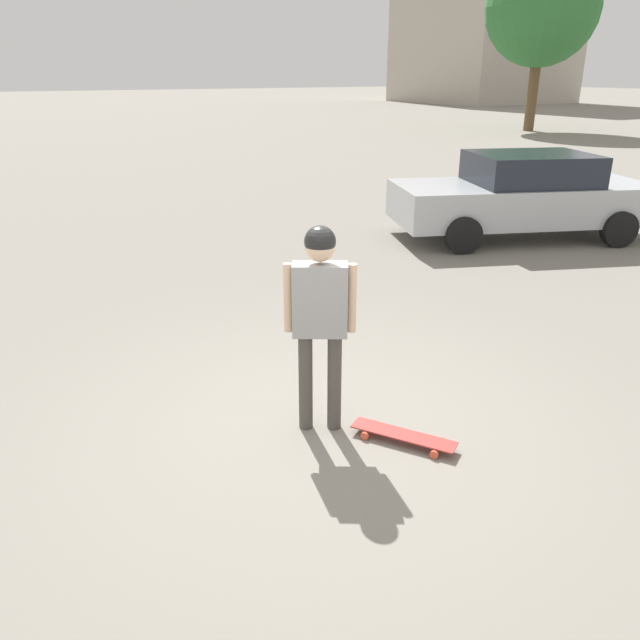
{
  "coord_description": "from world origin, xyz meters",
  "views": [
    {
      "loc": [
        -4.1,
        2.38,
        2.91
      ],
      "look_at": [
        0.0,
        0.0,
        1.01
      ],
      "focal_mm": 35.0,
      "sensor_mm": 36.0,
      "label": 1
    }
  ],
  "objects": [
    {
      "name": "tree_distant",
      "position": [
        20.01,
        -24.37,
        5.83
      ],
      "size": [
        5.58,
        5.58,
        8.65
      ],
      "color": "brown",
      "rests_on": "ground_plane"
    },
    {
      "name": "ground_plane",
      "position": [
        0.0,
        0.0,
        0.0
      ],
      "size": [
        220.0,
        220.0,
        0.0
      ],
      "primitive_type": "plane",
      "color": "gray"
    },
    {
      "name": "person",
      "position": [
        0.0,
        0.0,
        1.14
      ],
      "size": [
        0.4,
        0.51,
        1.8
      ],
      "rotation": [
        0.0,
        0.0,
        -2.12
      ],
      "color": "#4C4742",
      "rests_on": "ground_plane"
    },
    {
      "name": "car_parked_near",
      "position": [
        3.97,
        -6.65,
        0.79
      ],
      "size": [
        3.44,
        5.01,
        1.54
      ],
      "rotation": [
        0.0,
        0.0,
        1.2
      ],
      "color": "#ADB2B7",
      "rests_on": "ground_plane"
    },
    {
      "name": "skateboard",
      "position": [
        -0.57,
        -0.48,
        0.07
      ],
      "size": [
        0.85,
        0.64,
        0.08
      ],
      "rotation": [
        0.0,
        0.0,
        0.57
      ],
      "color": "#A5332D",
      "rests_on": "ground_plane"
    }
  ]
}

